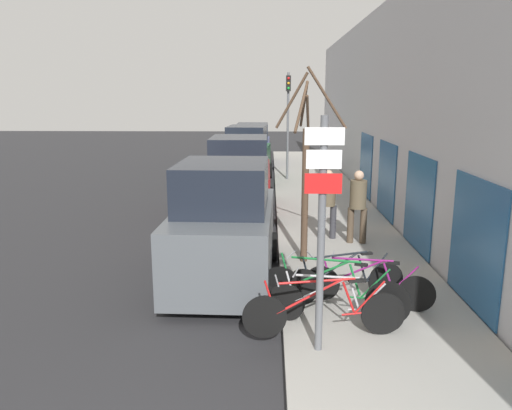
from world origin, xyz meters
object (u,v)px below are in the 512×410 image
Objects in this scene: bicycle_4 at (345,281)px; parked_car_1 at (240,180)px; signpost at (322,225)px; bicycle_0 at (324,312)px; bicycle_3 at (368,285)px; parked_car_0 at (224,228)px; parked_car_3 at (253,147)px; pedestrian_far at (328,199)px; pedestrian_near at (358,202)px; bicycle_1 at (334,304)px; traffic_light at (288,112)px; bicycle_2 at (333,291)px; street_tree at (305,172)px; parked_car_2 at (247,157)px.

parked_car_1 reaches higher than bicycle_4.
parked_car_1 is at bearing 100.52° from signpost.
bicycle_0 is 1.15× the size of bicycle_3.
parked_car_3 is (-0.03, 17.14, -0.07)m from parked_car_0.
pedestrian_far is (0.75, 5.74, -0.81)m from signpost.
pedestrian_near reaches higher than bicycle_3.
bicycle_1 is 1.16× the size of pedestrian_near.
bicycle_3 is 13.64m from traffic_light.
bicycle_0 is at bearing 145.74° from bicycle_4.
bicycle_4 is 4.07m from pedestrian_far.
bicycle_0 is 1.40× the size of pedestrian_far.
bicycle_1 is 4.77m from pedestrian_near.
bicycle_2 is 0.57× the size of street_tree.
signpost is 1.55× the size of bicycle_3.
bicycle_1 is at bearing -76.96° from parked_car_1.
parked_car_3 is 2.63× the size of pedestrian_near.
parked_car_0 is (-1.90, 2.31, 0.59)m from bicycle_1.
parked_car_1 reaches higher than bicycle_0.
bicycle_2 is 0.77m from bicycle_3.
parked_car_2 is 0.95× the size of parked_car_3.
traffic_light is (1.70, 6.06, 1.93)m from parked_car_1.
parked_car_1 is 6.58m from traffic_light.
parked_car_2 is (-1.67, 14.75, -0.86)m from signpost.
parked_car_2 is at bearing -3.68° from bicycle_4.
traffic_light is (-0.70, 9.19, 1.88)m from pedestrian_far.
bicycle_3 is 18.84m from parked_car_3.
parked_car_0 is 0.88× the size of parked_car_3.
bicycle_4 is 2.65m from parked_car_0.
signpost is at bearing 164.14° from bicycle_3.
pedestrian_far is 2.16m from street_tree.
signpost is 2.35m from bicycle_3.
bicycle_0 is 0.59× the size of street_tree.
bicycle_1 is at bearing -49.08° from parked_car_0.
traffic_light reaches higher than bicycle_1.
pedestrian_near is at bearing -24.80° from pedestrian_far.
pedestrian_near reaches higher than bicycle_4.
parked_car_3 is at bearing 93.18° from parked_car_2.
street_tree is (-0.07, 3.52, 1.56)m from bicycle_0.
bicycle_0 is at bearing 83.19° from pedestrian_near.
bicycle_2 is 13.75m from parked_car_2.
parked_car_0 reaches higher than pedestrian_near.
bicycle_4 is at bearing -75.68° from street_tree.
signpost is 1.49m from bicycle_0.
bicycle_3 is at bearing -126.89° from bicycle_4.
parked_car_0 is 5.81m from parked_car_1.
bicycle_0 is 0.77m from bicycle_2.
parked_car_0 is at bearing -89.76° from parked_car_3.
bicycle_4 is 2.77m from street_tree.
bicycle_1 is at bearing 84.27° from pedestrian_near.
bicycle_1 is 0.41m from bicycle_2.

